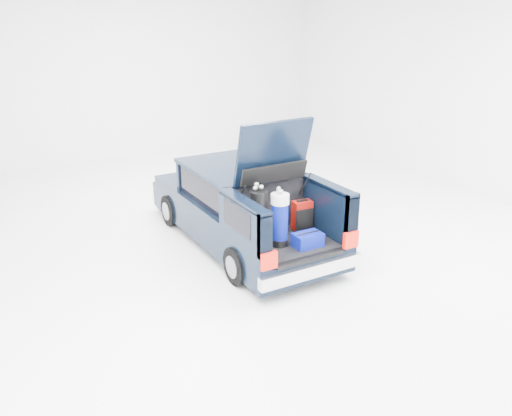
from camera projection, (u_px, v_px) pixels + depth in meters
ground at (243, 242)px, 10.00m from camera, size 14.00×14.00×0.00m
car at (239, 207)px, 9.85m from camera, size 1.87×4.65×2.47m
red_suitcase at (302, 215)px, 8.97m from camera, size 0.33×0.23×0.52m
black_golf_bag at (258, 217)px, 8.33m from camera, size 0.32×0.35×0.99m
blue_golf_bag at (280, 219)px, 8.31m from camera, size 0.37×0.37×0.95m
blue_duffel at (308, 240)px, 8.37m from camera, size 0.45×0.30×0.23m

